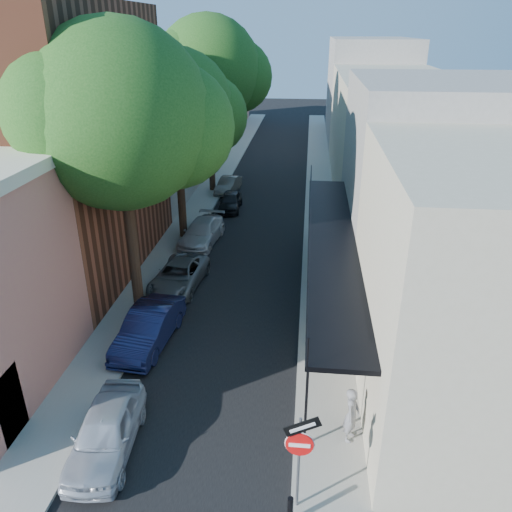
% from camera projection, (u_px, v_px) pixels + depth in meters
% --- Properties ---
extents(road_surface, '(6.00, 64.00, 0.01)m').
position_uv_depth(road_surface, '(268.00, 181.00, 38.98)').
color(road_surface, black).
rests_on(road_surface, ground).
extents(sidewalk_left, '(2.00, 64.00, 0.12)m').
position_uv_depth(sidewalk_left, '(217.00, 179.00, 39.34)').
color(sidewalk_left, gray).
rests_on(sidewalk_left, ground).
extents(sidewalk_right, '(2.00, 64.00, 0.12)m').
position_uv_depth(sidewalk_right, '(319.00, 182.00, 38.58)').
color(sidewalk_right, gray).
rests_on(sidewalk_right, ground).
extents(buildings_left, '(10.10, 59.10, 12.00)m').
position_uv_depth(buildings_left, '(141.00, 117.00, 36.69)').
color(buildings_left, '#BE6C61').
rests_on(buildings_left, ground).
extents(buildings_right, '(9.80, 55.00, 10.00)m').
position_uv_depth(buildings_right, '(392.00, 127.00, 35.82)').
color(buildings_right, '#BDB49C').
rests_on(buildings_right, ground).
extents(sign_post, '(0.89, 0.17, 2.99)m').
position_uv_depth(sign_post, '(300.00, 448.00, 11.60)').
color(sign_post, '#595B60').
rests_on(sign_post, ground).
extents(bollard, '(0.14, 0.14, 0.80)m').
position_uv_depth(bollard, '(290.00, 510.00, 11.82)').
color(bollard, black).
rests_on(bollard, sidewalk_right).
extents(oak_near, '(7.48, 6.80, 11.42)m').
position_uv_depth(oak_near, '(133.00, 120.00, 18.17)').
color(oak_near, black).
rests_on(oak_near, ground).
extents(oak_mid, '(6.60, 6.00, 10.20)m').
position_uv_depth(oak_mid, '(184.00, 110.00, 25.72)').
color(oak_mid, black).
rests_on(oak_mid, ground).
extents(oak_far, '(7.70, 7.00, 11.90)m').
position_uv_depth(oak_far, '(216.00, 71.00, 33.39)').
color(oak_far, black).
rests_on(oak_far, ground).
extents(parked_car_a, '(1.88, 4.05, 1.34)m').
position_uv_depth(parked_car_a, '(106.00, 431.00, 13.93)').
color(parked_car_a, '#A7ADB9').
rests_on(parked_car_a, ground).
extents(parked_car_b, '(1.89, 4.37, 1.40)m').
position_uv_depth(parked_car_b, '(149.00, 328.00, 18.67)').
color(parked_car_b, '#13173C').
rests_on(parked_car_b, ground).
extents(parked_car_c, '(2.32, 4.41, 1.18)m').
position_uv_depth(parked_car_c, '(179.00, 276.00, 22.83)').
color(parked_car_c, slate).
rests_on(parked_car_c, ground).
extents(parked_car_d, '(2.21, 4.51, 1.26)m').
position_uv_depth(parked_car_d, '(202.00, 232.00, 27.54)').
color(parked_car_d, silver).
rests_on(parked_car_d, ground).
extents(parked_car_e, '(1.45, 3.42, 1.15)m').
position_uv_depth(parked_car_e, '(230.00, 201.00, 32.66)').
color(parked_car_e, black).
rests_on(parked_car_e, ground).
extents(parked_car_f, '(1.64, 3.51, 1.11)m').
position_uv_depth(parked_car_f, '(228.00, 185.00, 36.07)').
color(parked_car_f, '#625C52').
rests_on(parked_car_f, ground).
extents(pedestrian, '(0.59, 0.73, 1.72)m').
position_uv_depth(pedestrian, '(352.00, 415.00, 14.08)').
color(pedestrian, slate).
rests_on(pedestrian, sidewalk_right).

